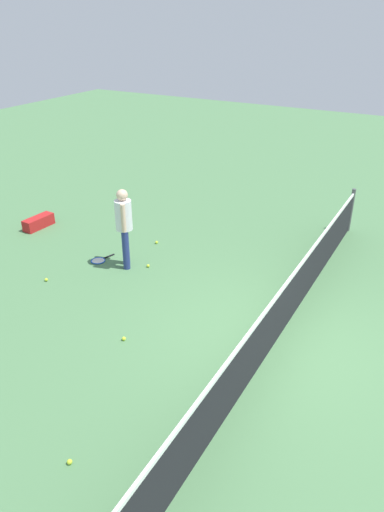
{
  "coord_description": "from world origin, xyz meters",
  "views": [
    {
      "loc": [
        6.19,
        1.89,
        4.86
      ],
      "look_at": [
        -0.44,
        -1.82,
        0.9
      ],
      "focal_mm": 33.59,
      "sensor_mm": 36.0,
      "label": 1
    }
  ],
  "objects": [
    {
      "name": "tennis_ball_by_net",
      "position": [
        3.48,
        -1.31,
        0.03
      ],
      "size": [
        0.07,
        0.07,
        0.07
      ],
      "primitive_type": "sphere",
      "color": "#C6E033",
      "rests_on": "ground_plane"
    },
    {
      "name": "tennis_ball_stray_left",
      "position": [
        1.21,
        -2.18,
        0.03
      ],
      "size": [
        0.07,
        0.07,
        0.07
      ],
      "primitive_type": "sphere",
      "color": "#C6E033",
      "rests_on": "ground_plane"
    },
    {
      "name": "court_net",
      "position": [
        0.0,
        0.0,
        0.5
      ],
      "size": [
        10.09,
        0.09,
        1.07
      ],
      "color": "#4C4C51",
      "rests_on": "ground_plane"
    },
    {
      "name": "tennis_ball_near_player",
      "position": [
        -1.06,
        -3.23,
        0.03
      ],
      "size": [
        0.07,
        0.07,
        0.07
      ],
      "primitive_type": "sphere",
      "color": "#C6E033",
      "rests_on": "ground_plane"
    },
    {
      "name": "player_near_side",
      "position": [
        -0.89,
        -3.65,
        1.01
      ],
      "size": [
        0.48,
        0.48,
        1.7
      ],
      "color": "navy",
      "rests_on": "ground_plane"
    },
    {
      "name": "tennis_racket_near_player",
      "position": [
        -0.78,
        -4.31,
        0.01
      ],
      "size": [
        0.61,
        0.39,
        0.03
      ],
      "color": "blue",
      "rests_on": "ground_plane"
    },
    {
      "name": "ground_plane",
      "position": [
        0.0,
        0.0,
        0.0
      ],
      "size": [
        40.0,
        40.0,
        0.0
      ],
      "primitive_type": "plane",
      "color": "#4C7A4C"
    },
    {
      "name": "equipment_bag",
      "position": [
        -1.48,
        -6.73,
        0.14
      ],
      "size": [
        0.81,
        0.32,
        0.28
      ],
      "color": "#B21E1E",
      "rests_on": "ground_plane"
    },
    {
      "name": "tennis_ball_baseline",
      "position": [
        0.42,
        -4.68,
        0.03
      ],
      "size": [
        0.07,
        0.07,
        0.07
      ],
      "primitive_type": "sphere",
      "color": "#C6E033",
      "rests_on": "ground_plane"
    },
    {
      "name": "tennis_ball_midcourt",
      "position": [
        -2.09,
        -3.69,
        0.03
      ],
      "size": [
        0.07,
        0.07,
        0.07
      ],
      "primitive_type": "sphere",
      "color": "#C6E033",
      "rests_on": "ground_plane"
    }
  ]
}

